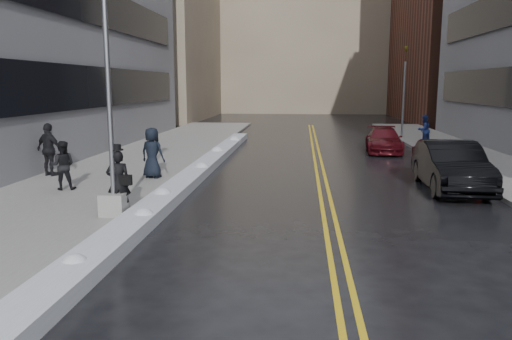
% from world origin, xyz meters
% --- Properties ---
extents(ground, '(160.00, 160.00, 0.00)m').
position_xyz_m(ground, '(0.00, 0.00, 0.00)').
color(ground, black).
rests_on(ground, ground).
extents(sidewalk_west, '(5.50, 50.00, 0.15)m').
position_xyz_m(sidewalk_west, '(-5.75, 10.00, 0.07)').
color(sidewalk_west, gray).
rests_on(sidewalk_west, ground).
extents(sidewalk_east, '(4.00, 50.00, 0.15)m').
position_xyz_m(sidewalk_east, '(10.00, 10.00, 0.07)').
color(sidewalk_east, gray).
rests_on(sidewalk_east, ground).
extents(lane_line_left, '(0.12, 50.00, 0.01)m').
position_xyz_m(lane_line_left, '(2.35, 10.00, 0.00)').
color(lane_line_left, gold).
rests_on(lane_line_left, ground).
extents(lane_line_right, '(0.12, 50.00, 0.01)m').
position_xyz_m(lane_line_right, '(2.65, 10.00, 0.00)').
color(lane_line_right, gold).
rests_on(lane_line_right, ground).
extents(snow_ridge, '(0.90, 30.00, 0.34)m').
position_xyz_m(snow_ridge, '(-2.45, 8.00, 0.17)').
color(snow_ridge, silver).
rests_on(snow_ridge, ground).
extents(building_west_far, '(14.00, 22.00, 18.00)m').
position_xyz_m(building_west_far, '(-15.50, 44.00, 9.00)').
color(building_west_far, gray).
rests_on(building_west_far, ground).
extents(building_far, '(36.00, 16.00, 22.00)m').
position_xyz_m(building_far, '(2.00, 60.00, 11.00)').
color(building_far, gray).
rests_on(building_far, ground).
extents(lamppost, '(0.65, 0.65, 7.62)m').
position_xyz_m(lamppost, '(-3.30, 2.00, 2.53)').
color(lamppost, gray).
rests_on(lamppost, sidewalk_west).
extents(fire_hydrant, '(0.26, 0.26, 0.73)m').
position_xyz_m(fire_hydrant, '(9.00, 10.00, 0.55)').
color(fire_hydrant, maroon).
rests_on(fire_hydrant, sidewalk_east).
extents(traffic_signal, '(0.16, 0.20, 6.00)m').
position_xyz_m(traffic_signal, '(8.50, 24.00, 3.40)').
color(traffic_signal, gray).
rests_on(traffic_signal, sidewalk_east).
extents(pedestrian_fedora, '(0.72, 0.57, 1.74)m').
position_xyz_m(pedestrian_fedora, '(-3.20, 2.12, 1.02)').
color(pedestrian_fedora, black).
rests_on(pedestrian_fedora, sidewalk_west).
extents(pedestrian_b, '(0.92, 0.79, 1.64)m').
position_xyz_m(pedestrian_b, '(-6.21, 5.04, 0.97)').
color(pedestrian_b, black).
rests_on(pedestrian_b, sidewalk_west).
extents(pedestrian_c, '(1.05, 0.82, 1.89)m').
position_xyz_m(pedestrian_c, '(-3.87, 7.41, 1.10)').
color(pedestrian_c, black).
rests_on(pedestrian_c, sidewalk_west).
extents(pedestrian_d, '(1.29, 0.89, 2.03)m').
position_xyz_m(pedestrian_d, '(-7.93, 7.47, 1.16)').
color(pedestrian_d, black).
rests_on(pedestrian_d, sidewalk_west).
extents(pedestrian_east, '(1.07, 1.01, 1.76)m').
position_xyz_m(pedestrian_east, '(8.75, 18.94, 1.03)').
color(pedestrian_east, navy).
rests_on(pedestrian_east, sidewalk_east).
extents(car_black, '(1.93, 5.16, 1.68)m').
position_xyz_m(car_black, '(6.86, 6.88, 0.84)').
color(car_black, black).
rests_on(car_black, ground).
extents(car_maroon, '(2.19, 4.65, 1.31)m').
position_xyz_m(car_maroon, '(6.14, 16.77, 0.66)').
color(car_maroon, '#450B11').
rests_on(car_maroon, ground).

